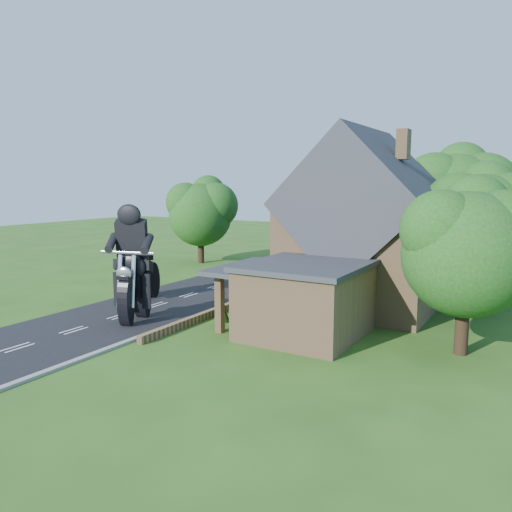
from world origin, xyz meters
The scene contains 19 objects.
ground centered at (0.00, 0.00, 0.00)m, with size 120.00×120.00×0.00m, color #295317.
road centered at (0.00, 0.00, 0.01)m, with size 7.00×80.00×0.02m, color black.
kerb centered at (3.65, 0.00, 0.06)m, with size 0.30×80.00×0.12m, color gray.
garden_wall centered at (4.30, 5.00, 0.20)m, with size 0.30×22.00×0.40m, color #9B744F.
house centered at (10.49, 6.00, 4.34)m, with size 9.54×8.64×10.24m.
annex centered at (9.87, -0.80, 1.77)m, with size 7.05×5.94×3.44m.
tree_annex_side centered at (17.13, 0.10, 4.69)m, with size 5.64×5.20×7.48m.
tree_house_right centered at (16.65, 8.62, 5.19)m, with size 6.51×6.00×8.40m.
tree_behind_house centered at (14.18, 16.14, 6.23)m, with size 7.81×7.20×10.08m.
tree_behind_left centered at (8.16, 17.13, 5.73)m, with size 6.94×6.40×9.16m.
tree_far_road centered at (-6.86, 14.11, 4.84)m, with size 6.08×5.60×7.84m.
shrub_a centered at (5.30, -1.00, 0.55)m, with size 0.90×0.90×1.10m, color black.
shrub_b centered at (5.30, 1.50, 0.55)m, with size 0.90×0.90×1.10m, color black.
shrub_c centered at (5.30, 4.00, 0.55)m, with size 0.90×0.90×1.10m, color black.
shrub_d centered at (5.30, 9.00, 0.55)m, with size 0.90×0.90×1.10m, color black.
shrub_e centered at (5.30, 11.50, 0.55)m, with size 0.90×0.90×1.10m, color black.
shrub_f centered at (5.30, 14.00, 0.55)m, with size 0.90×0.90×1.10m, color black.
motorcycle_lead centered at (1.47, -3.35, 0.91)m, with size 0.49×1.96×1.82m, color black, non-canonical shape.
motorcycle_follow centered at (-1.86, 0.64, 0.86)m, with size 0.47×1.85×1.72m, color black, non-canonical shape.
Camera 1 is at (19.62, -21.73, 7.11)m, focal length 35.00 mm.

